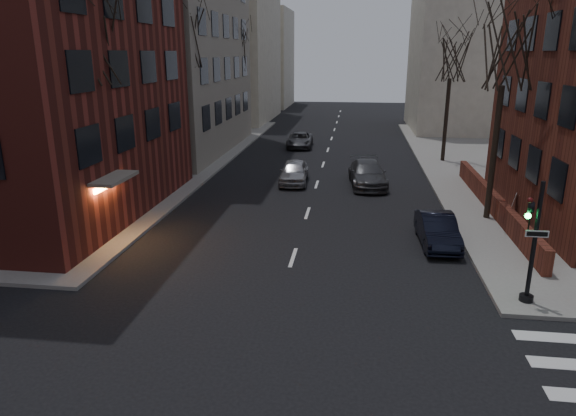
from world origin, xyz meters
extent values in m
cube|color=maroon|center=(9.30, 19.00, 0.65)|extent=(0.35, 16.00, 1.00)
cube|color=beige|center=(-15.00, 55.00, 9.00)|extent=(14.00, 16.00, 18.00)
cube|color=beige|center=(15.00, 50.00, 8.00)|extent=(14.00, 14.00, 16.00)
cube|color=beige|center=(-13.00, 72.00, 7.00)|extent=(10.00, 12.00, 14.00)
cylinder|color=black|center=(8.00, 9.00, 2.15)|extent=(0.14, 0.14, 4.00)
cylinder|color=black|center=(8.00, 9.00, 0.25)|extent=(0.44, 0.44, 0.20)
imported|color=black|center=(7.75, 9.00, 3.00)|extent=(0.16, 0.20, 1.00)
sphere|color=#19FF4C|center=(7.68, 8.95, 3.05)|extent=(0.18, 0.18, 0.18)
cube|color=white|center=(8.00, 8.88, 2.50)|extent=(0.70, 0.03, 0.22)
cylinder|color=#2D231C|center=(-8.80, 14.00, 3.47)|extent=(0.28, 0.28, 6.65)
cylinder|color=#2D231C|center=(-8.80, 26.00, 3.65)|extent=(0.28, 0.28, 7.00)
cylinder|color=#2D231C|center=(-8.80, 40.00, 3.30)|extent=(0.28, 0.28, 6.30)
cylinder|color=#2D231C|center=(8.80, 18.00, 3.30)|extent=(0.28, 0.28, 6.30)
cylinder|color=#2D231C|center=(8.80, 32.00, 3.12)|extent=(0.28, 0.28, 5.95)
cylinder|color=black|center=(-8.20, 22.00, 3.15)|extent=(0.12, 0.12, 6.00)
sphere|color=#FFA54C|center=(-8.20, 22.00, 6.25)|extent=(0.36, 0.36, 0.36)
cylinder|color=black|center=(-8.20, 42.00, 3.15)|extent=(0.12, 0.12, 6.00)
sphere|color=#FFA54C|center=(-8.20, 42.00, 6.25)|extent=(0.36, 0.36, 0.36)
imported|color=black|center=(5.90, 14.25, 0.66)|extent=(1.57, 4.09, 1.33)
imported|color=#97979C|center=(-1.45, 24.22, 0.71)|extent=(1.83, 4.25, 1.43)
imported|color=#3D3D41|center=(3.10, 24.13, 0.74)|extent=(2.57, 5.31, 1.49)
imported|color=#44444A|center=(-2.49, 36.92, 0.63)|extent=(2.24, 4.58, 1.25)
cube|color=silver|center=(10.50, 19.14, 0.63)|extent=(0.60, 0.70, 0.96)
camera|label=1|loc=(2.32, -6.96, 7.88)|focal=32.00mm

